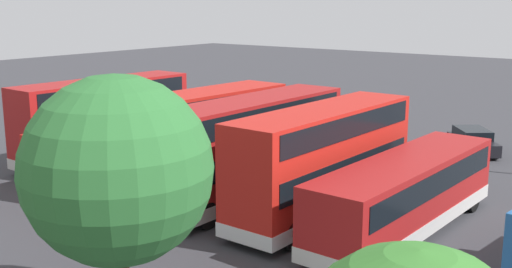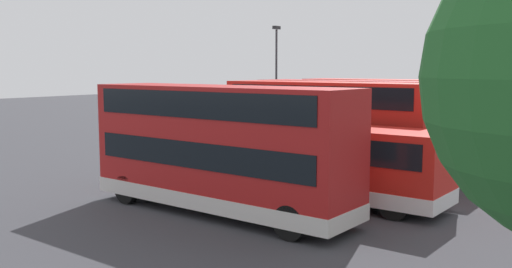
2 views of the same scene
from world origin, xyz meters
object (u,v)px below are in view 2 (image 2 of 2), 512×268
at_px(bus_single_deck_near_end, 413,126).
at_px(bus_double_decker_fourth, 327,128).
at_px(box_truck_blue, 466,118).
at_px(bus_double_decker_third, 362,122).
at_px(bus_single_deck_fifth, 303,157).
at_px(bus_double_decker_sixth, 220,145).
at_px(car_hatchback_silver, 208,129).
at_px(bus_double_decker_second, 393,117).
at_px(lamp_post_tall, 276,72).

height_order(bus_single_deck_near_end, bus_double_decker_fourth, bus_double_decker_fourth).
bearing_deg(box_truck_blue, bus_double_decker_third, -5.50).
xyz_separation_m(bus_single_deck_fifth, bus_double_decker_sixth, (4.00, -1.06, 0.82)).
height_order(box_truck_blue, car_hatchback_silver, box_truck_blue).
distance_m(bus_single_deck_fifth, car_hatchback_silver, 19.40).
bearing_deg(bus_double_decker_sixth, bus_double_decker_fourth, 177.87).
distance_m(box_truck_blue, car_hatchback_silver, 18.28).
distance_m(bus_double_decker_second, bus_double_decker_sixth, 14.60).
bearing_deg(bus_double_decker_second, bus_single_deck_fifth, 2.54).
distance_m(bus_single_deck_near_end, bus_double_decker_fourth, 10.72).
relative_size(bus_single_deck_fifth, lamp_post_tall, 1.41).
relative_size(bus_double_decker_second, car_hatchback_silver, 2.45).
bearing_deg(bus_double_decker_third, bus_double_decker_fourth, -4.04).
relative_size(bus_single_deck_fifth, box_truck_blue, 1.52).
height_order(bus_double_decker_second, car_hatchback_silver, bus_double_decker_second).
xyz_separation_m(bus_double_decker_second, bus_single_deck_fifth, (10.59, 0.47, -0.82)).
distance_m(bus_single_deck_near_end, car_hatchback_silver, 14.81).
distance_m(bus_single_deck_fifth, bus_double_decker_sixth, 4.22).
bearing_deg(bus_double_decker_sixth, box_truck_blue, 175.71).
bearing_deg(bus_single_deck_near_end, lamp_post_tall, -102.00).
distance_m(bus_double_decker_third, car_hatchback_silver, 15.68).
height_order(bus_single_deck_fifth, car_hatchback_silver, bus_single_deck_fifth).
bearing_deg(bus_single_deck_near_end, bus_double_decker_third, 0.36).
xyz_separation_m(bus_double_decker_sixth, car_hatchback_silver, (-15.99, -14.16, -1.75)).
relative_size(bus_single_deck_near_end, bus_single_deck_fifth, 0.96).
height_order(bus_double_decker_sixth, box_truck_blue, bus_double_decker_sixth).
bearing_deg(lamp_post_tall, bus_single_deck_near_end, 78.00).
distance_m(bus_double_decker_fourth, box_truck_blue, 17.34).
height_order(bus_double_decker_third, car_hatchback_silver, bus_double_decker_third).
relative_size(bus_double_decker_second, bus_double_decker_third, 0.93).
distance_m(box_truck_blue, lamp_post_tall, 14.08).
bearing_deg(car_hatchback_silver, box_truck_blue, 118.64).
bearing_deg(lamp_post_tall, car_hatchback_silver, -32.02).
bearing_deg(bus_single_deck_fifth, bus_single_deck_near_end, -177.58).
height_order(car_hatchback_silver, lamp_post_tall, lamp_post_tall).
height_order(bus_single_deck_near_end, bus_double_decker_sixth, bus_double_decker_sixth).
xyz_separation_m(bus_single_deck_near_end, box_truck_blue, (-6.57, 1.39, 0.08)).
xyz_separation_m(bus_double_decker_fourth, box_truck_blue, (-17.26, 1.58, -0.74)).
bearing_deg(bus_double_decker_second, bus_double_decker_fourth, -2.52).
distance_m(bus_double_decker_second, car_hatchback_silver, 14.92).
xyz_separation_m(bus_double_decker_third, bus_single_deck_fifth, (6.76, 0.55, -0.83)).
relative_size(bus_double_decker_third, car_hatchback_silver, 2.63).
bearing_deg(car_hatchback_silver, bus_double_decker_third, 70.35).
height_order(bus_double_decker_fourth, box_truck_blue, bus_double_decker_fourth).
relative_size(bus_single_deck_near_end, bus_double_decker_third, 1.00).
bearing_deg(bus_double_decker_second, box_truck_blue, 172.90).
bearing_deg(bus_single_deck_fifth, box_truck_blue, 177.81).
height_order(bus_double_decker_fourth, car_hatchback_silver, bus_double_decker_fourth).
distance_m(bus_single_deck_near_end, bus_double_decker_third, 7.46).
relative_size(bus_double_decker_third, bus_double_decker_fourth, 1.10).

